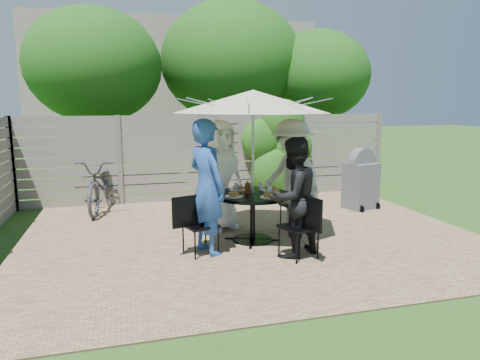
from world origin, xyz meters
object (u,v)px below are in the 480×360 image
object	(u,v)px
person_right	(292,176)
plate_front	(269,196)
person_front	(293,198)
bicycle	(102,184)
glass_front	(270,191)
chair_back	(215,211)
glass_right	(261,186)
chair_right	(296,215)
plate_back	(238,188)
chair_front	(299,240)
bbq_grill	(361,181)
plate_right	(270,189)
person_back	(220,175)
glass_back	(236,187)
patio_table	(253,208)
chair_left	(200,237)
plate_extra	(275,194)
coffee_cup	(248,187)
umbrella	(253,101)
person_left	(207,187)
plate_left	(234,195)
syrup_jug	(247,188)

from	to	relation	value
person_right	plate_front	world-z (taller)	person_right
person_front	bicycle	bearing A→B (deg)	-76.22
glass_front	chair_back	bearing A→B (deg)	118.92
glass_right	chair_right	bearing A→B (deg)	15.41
chair_right	plate_back	bearing A→B (deg)	-14.51
chair_front	person_right	xyz separation A→B (m)	(0.37, 1.22, 0.65)
bbq_grill	plate_right	bearing A→B (deg)	-169.76
person_back	chair_front	bearing A→B (deg)	-90.05
person_right	glass_back	xyz separation A→B (m)	(-0.96, -0.14, -0.10)
plate_back	person_right	bearing A→B (deg)	0.55
chair_back	plate_front	world-z (taller)	chair_back
person_back	chair_front	distance (m)	1.91
bbq_grill	patio_table	bearing A→B (deg)	-170.26
person_back	chair_left	world-z (taller)	person_back
person_front	chair_right	bearing A→B (deg)	-139.34
bicycle	chair_left	bearing A→B (deg)	-55.12
plate_extra	bicycle	bearing A→B (deg)	132.30
glass_back	glass_front	size ratio (longest dim) A/B	1.00
person_back	coffee_cup	size ratio (longest dim) A/B	15.23
chair_left	bbq_grill	distance (m)	3.98
chair_back	plate_extra	bearing A→B (deg)	5.87
plate_extra	glass_back	distance (m)	0.63
chair_back	glass_back	xyz separation A→B (m)	(0.19, -0.69, 0.53)
plate_front	plate_right	bearing A→B (deg)	69.00
coffee_cup	bbq_grill	world-z (taller)	bbq_grill
chair_front	plate_right	distance (m)	1.15
chair_front	person_front	bearing A→B (deg)	5.65
glass_back	bicycle	world-z (taller)	bicycle
chair_back	person_back	xyz separation A→B (m)	(0.06, -0.12, 0.63)
glass_right	bbq_grill	world-z (taller)	bbq_grill
patio_table	chair_back	xyz separation A→B (m)	(-0.39, 0.88, -0.24)
umbrella	person_left	size ratio (longest dim) A/B	1.64
chair_back	person_back	world-z (taller)	person_back
glass_back	glass_front	distance (m)	0.56
plate_left	bbq_grill	bearing A→B (deg)	27.26
plate_right	glass_back	size ratio (longest dim) A/B	1.86
person_right	plate_back	size ratio (longest dim) A/B	7.07
bbq_grill	plate_extra	bearing A→B (deg)	-164.03
chair_left	plate_right	bearing A→B (deg)	5.60
chair_back	glass_back	distance (m)	0.89
chair_back	bbq_grill	bearing A→B (deg)	73.29
glass_front	chair_front	bearing A→B (deg)	-74.59
glass_back	glass_right	size ratio (longest dim) A/B	1.00
person_right	bbq_grill	size ratio (longest dim) A/B	1.50
plate_front	bicycle	world-z (taller)	bicycle
glass_back	syrup_jug	xyz separation A→B (m)	(0.13, -0.17, 0.01)
syrup_jug	plate_left	bearing A→B (deg)	-146.54
syrup_jug	plate_back	bearing A→B (deg)	103.04
chair_left	bicycle	world-z (taller)	bicycle
person_left	glass_right	distance (m)	1.10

